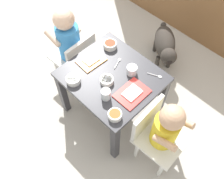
% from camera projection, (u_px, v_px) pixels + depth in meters
% --- Properties ---
extents(ground_plane, '(7.00, 7.00, 0.00)m').
position_uv_depth(ground_plane, '(112.00, 110.00, 1.98)').
color(ground_plane, '#B2ADA3').
extents(dining_table, '(0.59, 0.53, 0.45)m').
position_uv_depth(dining_table, '(112.00, 83.00, 1.67)').
color(dining_table, '#333338').
rests_on(dining_table, ground).
extents(seated_child_left, '(0.29, 0.29, 0.68)m').
position_uv_depth(seated_child_left, '(69.00, 41.00, 1.82)').
color(seated_child_left, silver).
rests_on(seated_child_left, ground).
extents(seated_child_right, '(0.29, 0.29, 0.64)m').
position_uv_depth(seated_child_right, '(164.00, 129.00, 1.46)').
color(seated_child_right, silver).
rests_on(seated_child_right, ground).
extents(dog, '(0.38, 0.39, 0.31)m').
position_uv_depth(dog, '(165.00, 45.00, 2.09)').
color(dog, '#332D28').
rests_on(dog, ground).
extents(food_tray_left, '(0.14, 0.18, 0.02)m').
position_uv_depth(food_tray_left, '(91.00, 60.00, 1.67)').
color(food_tray_left, orange).
rests_on(food_tray_left, dining_table).
extents(food_tray_right, '(0.15, 0.20, 0.02)m').
position_uv_depth(food_tray_right, '(132.00, 93.00, 1.52)').
color(food_tray_right, red).
rests_on(food_tray_right, dining_table).
extents(water_cup_left, '(0.06, 0.06, 0.07)m').
position_uv_depth(water_cup_left, '(106.00, 95.00, 1.49)').
color(water_cup_left, white).
rests_on(water_cup_left, dining_table).
extents(water_cup_right, '(0.07, 0.07, 0.06)m').
position_uv_depth(water_cup_right, '(132.00, 70.00, 1.59)').
color(water_cup_right, white).
rests_on(water_cup_right, dining_table).
extents(veggie_bowl_far, '(0.08, 0.08, 0.03)m').
position_uv_depth(veggie_bowl_far, '(107.00, 80.00, 1.56)').
color(veggie_bowl_far, white).
rests_on(veggie_bowl_far, dining_table).
extents(cereal_bowl_right_side, '(0.09, 0.09, 0.04)m').
position_uv_depth(cereal_bowl_right_side, '(110.00, 45.00, 1.72)').
color(cereal_bowl_right_side, white).
rests_on(cereal_bowl_right_side, dining_table).
extents(veggie_bowl_near, '(0.09, 0.09, 0.04)m').
position_uv_depth(veggie_bowl_near, '(73.00, 80.00, 1.56)').
color(veggie_bowl_near, white).
rests_on(veggie_bowl_near, dining_table).
extents(cereal_bowl_left_side, '(0.08, 0.08, 0.04)m').
position_uv_depth(cereal_bowl_left_side, '(115.00, 115.00, 1.42)').
color(cereal_bowl_left_side, white).
rests_on(cereal_bowl_left_side, dining_table).
extents(spoon_by_left_tray, '(0.05, 0.10, 0.01)m').
position_uv_depth(spoon_by_left_tray, '(118.00, 62.00, 1.66)').
color(spoon_by_left_tray, silver).
rests_on(spoon_by_left_tray, dining_table).
extents(spoon_by_right_tray, '(0.10, 0.05, 0.01)m').
position_uv_depth(spoon_by_right_tray, '(156.00, 76.00, 1.60)').
color(spoon_by_right_tray, silver).
rests_on(spoon_by_right_tray, dining_table).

